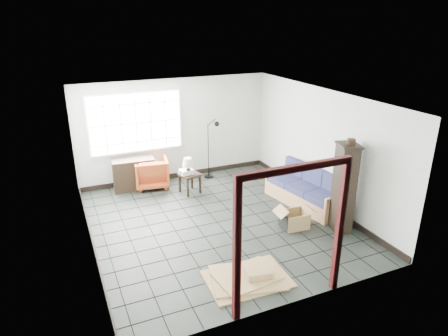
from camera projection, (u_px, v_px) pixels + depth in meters
name	position (u px, v px, depth m)	size (l,w,h in m)	color
ground	(217.00, 222.00, 8.31)	(5.50, 5.50, 0.00)	black
room_shell	(216.00, 145.00, 7.74)	(5.02, 5.52, 2.61)	#ACB2AA
window_panel	(136.00, 123.00, 9.67)	(2.32, 0.08, 1.52)	silver
doorway_trim	(293.00, 220.00, 5.51)	(1.80, 0.08, 2.20)	#360C0D
futon_sofa	(307.00, 191.00, 9.04)	(1.05, 2.03, 0.86)	#9E7047
armchair	(151.00, 171.00, 9.93)	(0.80, 0.75, 0.82)	#973A16
side_table	(190.00, 177.00, 9.59)	(0.54, 0.54, 0.49)	black
table_lamp	(188.00, 163.00, 9.40)	(0.29, 0.29, 0.41)	black
projector	(186.00, 172.00, 9.52)	(0.34, 0.27, 0.11)	silver
floor_lamp	(212.00, 147.00, 10.39)	(0.48, 0.31, 1.56)	black
console_shelf	(134.00, 174.00, 9.77)	(1.03, 0.46, 0.78)	black
tall_shelf	(344.00, 187.00, 7.73)	(0.51, 0.58, 1.80)	black
pot	(351.00, 142.00, 7.33)	(0.19, 0.19, 0.12)	black
open_box	(294.00, 219.00, 8.07)	(0.86, 0.47, 0.47)	#8E6445
cardboard_pile	(249.00, 277.00, 6.49)	(1.37, 1.11, 0.19)	#8E6445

